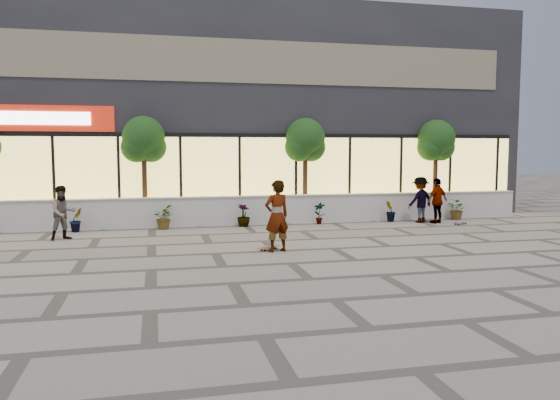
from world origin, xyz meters
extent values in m
plane|color=gray|center=(0.00, 0.00, 0.00)|extent=(80.00, 80.00, 0.00)
cube|color=silver|center=(0.00, 7.00, 0.50)|extent=(22.00, 0.35, 1.00)
cube|color=#B2AFA8|center=(0.00, 7.00, 1.02)|extent=(22.00, 0.42, 0.04)
cube|color=#252429|center=(0.00, 12.50, 4.25)|extent=(24.00, 9.00, 8.50)
cube|color=#F6D462|center=(0.00, 7.98, 1.70)|extent=(23.04, 0.05, 3.00)
cube|color=black|center=(0.00, 7.95, 3.25)|extent=(23.04, 0.08, 0.15)
cube|color=red|center=(-7.00, 7.93, 3.80)|extent=(5.00, 0.10, 0.90)
cube|color=white|center=(-7.00, 7.86, 3.80)|extent=(3.40, 0.06, 0.45)
cube|color=brown|center=(0.00, 7.98, 6.00)|extent=(21.60, 0.05, 1.60)
imported|color=#123A14|center=(-5.70, 6.45, 0.41)|extent=(0.57, 0.57, 0.81)
imported|color=#123A14|center=(-2.90, 6.45, 0.41)|extent=(0.68, 0.77, 0.81)
imported|color=#123A14|center=(-0.10, 6.45, 0.41)|extent=(0.64, 0.64, 0.81)
imported|color=#123A14|center=(2.70, 6.45, 0.41)|extent=(0.46, 0.35, 0.81)
imported|color=#123A14|center=(5.50, 6.45, 0.41)|extent=(0.55, 0.57, 0.81)
imported|color=#123A14|center=(8.30, 6.45, 0.41)|extent=(0.77, 0.84, 0.81)
cylinder|color=#492B1A|center=(-3.50, 7.70, 1.62)|extent=(0.18, 0.18, 3.24)
sphere|color=#123A14|center=(-3.50, 7.70, 3.17)|extent=(1.50, 1.50, 1.50)
sphere|color=#123A14|center=(-3.75, 7.65, 2.81)|extent=(1.10, 1.10, 1.10)
sphere|color=#123A14|center=(-3.25, 7.75, 2.81)|extent=(1.10, 1.10, 1.10)
cylinder|color=#492B1A|center=(2.50, 7.70, 1.62)|extent=(0.18, 0.18, 3.24)
sphere|color=#123A14|center=(2.50, 7.70, 3.17)|extent=(1.50, 1.50, 1.50)
sphere|color=#123A14|center=(2.25, 7.65, 2.81)|extent=(1.10, 1.10, 1.10)
sphere|color=#123A14|center=(2.75, 7.75, 2.81)|extent=(1.10, 1.10, 1.10)
cylinder|color=#492B1A|center=(8.00, 7.70, 1.62)|extent=(0.18, 0.18, 3.24)
sphere|color=#123A14|center=(8.00, 7.70, 3.17)|extent=(1.50, 1.50, 1.50)
sphere|color=#123A14|center=(7.75, 7.65, 2.81)|extent=(1.10, 1.10, 1.10)
sphere|color=#123A14|center=(8.25, 7.75, 2.81)|extent=(1.10, 1.10, 1.10)
imported|color=silver|center=(0.00, 1.55, 0.96)|extent=(0.80, 0.63, 1.92)
imported|color=tan|center=(-5.86, 4.90, 0.82)|extent=(0.99, 0.91, 1.64)
imported|color=silver|center=(7.00, 5.68, 0.84)|extent=(1.06, 0.74, 1.67)
imported|color=maroon|center=(6.50, 6.04, 0.85)|extent=(1.24, 0.94, 1.70)
cube|color=#9F4F34|center=(-0.16, 1.87, 0.08)|extent=(0.66, 0.55, 0.02)
cylinder|color=black|center=(-0.02, 2.05, 0.02)|extent=(0.06, 0.05, 0.05)
cylinder|color=black|center=(0.05, 1.95, 0.02)|extent=(0.06, 0.05, 0.05)
cylinder|color=black|center=(-0.36, 1.80, 0.02)|extent=(0.06, 0.05, 0.05)
cylinder|color=black|center=(-0.29, 1.70, 0.02)|extent=(0.06, 0.05, 0.05)
cube|color=olive|center=(7.00, 6.20, 0.09)|extent=(0.81, 0.32, 0.02)
cylinder|color=black|center=(7.23, 6.31, 0.03)|extent=(0.06, 0.04, 0.06)
cylinder|color=black|center=(7.25, 6.17, 0.03)|extent=(0.06, 0.04, 0.06)
cylinder|color=black|center=(6.75, 6.23, 0.03)|extent=(0.06, 0.04, 0.06)
cylinder|color=black|center=(6.77, 6.09, 0.03)|extent=(0.06, 0.04, 0.06)
cube|color=#5C4681|center=(7.69, 5.21, 0.08)|extent=(0.71, 0.45, 0.02)
cylinder|color=black|center=(7.86, 5.36, 0.02)|extent=(0.06, 0.05, 0.05)
cylinder|color=black|center=(7.92, 5.25, 0.02)|extent=(0.06, 0.05, 0.05)
cylinder|color=black|center=(7.47, 5.18, 0.02)|extent=(0.06, 0.05, 0.05)
cylinder|color=black|center=(7.53, 5.07, 0.02)|extent=(0.06, 0.05, 0.05)
camera|label=1|loc=(-3.15, -12.50, 2.74)|focal=35.00mm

